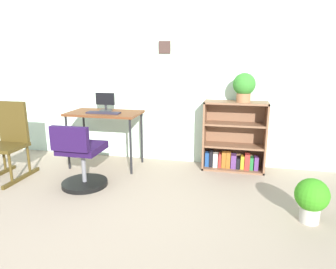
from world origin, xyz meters
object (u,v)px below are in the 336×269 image
at_px(desk, 105,117).
at_px(office_chair, 81,160).
at_px(rocking_chair, 9,140).
at_px(potted_plant_floor, 312,198).
at_px(bookshelf_low, 234,140).
at_px(potted_plant_on_shelf, 244,86).
at_px(monitor, 105,102).
at_px(keyboard, 103,113).

distance_m(desk, office_chair, 0.82).
distance_m(rocking_chair, potted_plant_floor, 3.41).
height_order(office_chair, bookshelf_low, bookshelf_low).
relative_size(office_chair, potted_plant_on_shelf, 2.10).
bearing_deg(potted_plant_floor, monitor, 156.14).
xyz_separation_m(keyboard, office_chair, (-0.00, -0.65, -0.43)).
distance_m(keyboard, potted_plant_floor, 2.58).
relative_size(keyboard, bookshelf_low, 0.49).
bearing_deg(office_chair, keyboard, 89.89).
height_order(desk, office_chair, office_chair).
distance_m(keyboard, bookshelf_low, 1.74).
distance_m(office_chair, rocking_chair, 1.04).
relative_size(desk, rocking_chair, 1.03).
distance_m(desk, potted_plant_on_shelf, 1.84).
height_order(monitor, potted_plant_on_shelf, potted_plant_on_shelf).
xyz_separation_m(desk, keyboard, (0.03, -0.10, 0.08)).
bearing_deg(desk, bookshelf_low, 9.00).
bearing_deg(monitor, desk, -77.88).
height_order(keyboard, bookshelf_low, bookshelf_low).
height_order(monitor, keyboard, monitor).
bearing_deg(potted_plant_floor, potted_plant_on_shelf, 117.27).
bearing_deg(desk, rocking_chair, -147.96).
height_order(office_chair, potted_plant_on_shelf, potted_plant_on_shelf).
relative_size(keyboard, office_chair, 0.58).
height_order(keyboard, rocking_chair, rocking_chair).
xyz_separation_m(monitor, bookshelf_low, (1.71, 0.18, -0.48)).
distance_m(office_chair, potted_plant_floor, 2.38).
xyz_separation_m(desk, potted_plant_on_shelf, (1.78, 0.21, 0.43)).
xyz_separation_m(monitor, rocking_chair, (-0.97, -0.71, -0.40)).
relative_size(rocking_chair, potted_plant_on_shelf, 2.58).
height_order(bookshelf_low, potted_plant_on_shelf, potted_plant_on_shelf).
bearing_deg(keyboard, bookshelf_low, 12.43).
bearing_deg(monitor, keyboard, -75.15).
relative_size(monitor, office_chair, 0.35).
bearing_deg(keyboard, potted_plant_floor, -20.49).
distance_m(monitor, rocking_chair, 1.27).
bearing_deg(potted_plant_on_shelf, keyboard, -169.92).
xyz_separation_m(monitor, potted_plant_floor, (2.41, -1.07, -0.63)).
bearing_deg(potted_plant_floor, keyboard, 159.51).
height_order(rocking_chair, potted_plant_on_shelf, potted_plant_on_shelf).
relative_size(desk, bookshelf_low, 1.05).
xyz_separation_m(rocking_chair, potted_plant_floor, (3.38, -0.36, -0.23)).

